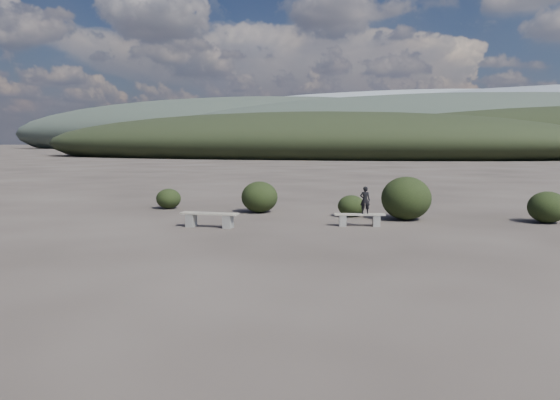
% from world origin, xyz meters
% --- Properties ---
extents(ground, '(1200.00, 1200.00, 0.00)m').
position_xyz_m(ground, '(0.00, 0.00, 0.00)').
color(ground, '#312A26').
rests_on(ground, ground).
extents(bench_left, '(2.00, 0.53, 0.49)m').
position_xyz_m(bench_left, '(-2.31, 4.36, 0.30)').
color(bench_left, slate).
rests_on(bench_left, ground).
extents(bench_right, '(1.74, 0.79, 0.43)m').
position_xyz_m(bench_right, '(2.44, 6.16, 0.26)').
color(bench_right, slate).
rests_on(bench_right, ground).
extents(seated_person, '(0.37, 0.27, 0.94)m').
position_xyz_m(seated_person, '(2.61, 6.21, 0.89)').
color(seated_person, black).
rests_on(seated_person, bench_right).
extents(shrub_a, '(1.06, 1.06, 0.86)m').
position_xyz_m(shrub_a, '(-6.24, 8.61, 0.43)').
color(shrub_a, black).
rests_on(shrub_a, ground).
extents(shrub_b, '(1.48, 1.48, 1.27)m').
position_xyz_m(shrub_b, '(-2.06, 8.57, 0.63)').
color(shrub_b, black).
rests_on(shrub_b, ground).
extents(shrub_c, '(1.04, 1.04, 0.83)m').
position_xyz_m(shrub_c, '(1.73, 8.48, 0.41)').
color(shrub_c, black).
rests_on(shrub_c, ground).
extents(shrub_d, '(1.82, 1.82, 1.60)m').
position_xyz_m(shrub_d, '(3.80, 8.24, 0.80)').
color(shrub_d, black).
rests_on(shrub_d, ground).
extents(shrub_e, '(1.34, 1.34, 1.12)m').
position_xyz_m(shrub_e, '(8.64, 8.97, 0.56)').
color(shrub_e, black).
rests_on(shrub_e, ground).
extents(mountain_ridges, '(500.00, 400.00, 56.00)m').
position_xyz_m(mountain_ridges, '(-7.48, 339.06, 10.84)').
color(mountain_ridges, black).
rests_on(mountain_ridges, ground).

